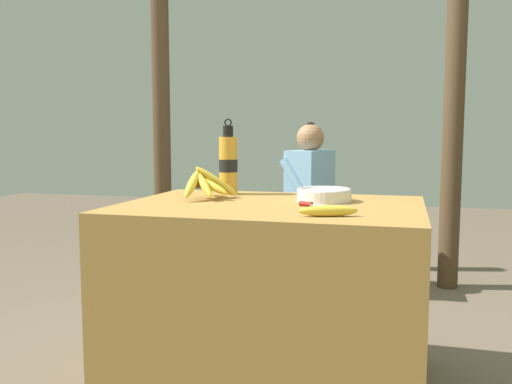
{
  "coord_description": "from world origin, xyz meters",
  "views": [
    {
      "loc": [
        0.51,
        -2.09,
        1.03
      ],
      "look_at": [
        -0.08,
        0.05,
        0.79
      ],
      "focal_mm": 38.0,
      "sensor_mm": 36.0,
      "label": 1
    }
  ],
  "objects_px": {
    "knife": "(316,205)",
    "support_post_far": "(454,97)",
    "banana_bunch_ripe": "(206,183)",
    "banana_bunch_green": "(237,211)",
    "serving_bowl": "(324,194)",
    "water_bottle": "(228,164)",
    "wooden_bench": "(289,235)",
    "support_post_near": "(161,102)",
    "seated_vendor": "(304,194)",
    "loose_banana_front": "(328,211)"
  },
  "relations": [
    {
      "from": "seated_vendor",
      "to": "support_post_far",
      "type": "distance_m",
      "value": 1.17
    },
    {
      "from": "support_post_near",
      "to": "banana_bunch_green",
      "type": "bearing_deg",
      "value": -20.96
    },
    {
      "from": "loose_banana_front",
      "to": "banana_bunch_green",
      "type": "distance_m",
      "value": 1.95
    },
    {
      "from": "banana_bunch_ripe",
      "to": "banana_bunch_green",
      "type": "distance_m",
      "value": 1.43
    },
    {
      "from": "loose_banana_front",
      "to": "seated_vendor",
      "type": "relative_size",
      "value": 0.18
    },
    {
      "from": "serving_bowl",
      "to": "support_post_near",
      "type": "height_order",
      "value": "support_post_near"
    },
    {
      "from": "banana_bunch_green",
      "to": "support_post_far",
      "type": "xyz_separation_m",
      "value": [
        1.41,
        0.26,
        0.77
      ]
    },
    {
      "from": "loose_banana_front",
      "to": "support_post_near",
      "type": "relative_size",
      "value": 0.08
    },
    {
      "from": "banana_bunch_ripe",
      "to": "water_bottle",
      "type": "bearing_deg",
      "value": 80.47
    },
    {
      "from": "banana_bunch_ripe",
      "to": "loose_banana_front",
      "type": "bearing_deg",
      "value": -32.77
    },
    {
      "from": "support_post_near",
      "to": "wooden_bench",
      "type": "bearing_deg",
      "value": -14.08
    },
    {
      "from": "banana_bunch_ripe",
      "to": "support_post_far",
      "type": "distance_m",
      "value": 2.02
    },
    {
      "from": "knife",
      "to": "seated_vendor",
      "type": "height_order",
      "value": "seated_vendor"
    },
    {
      "from": "seated_vendor",
      "to": "banana_bunch_green",
      "type": "distance_m",
      "value": 0.49
    },
    {
      "from": "loose_banana_front",
      "to": "support_post_near",
      "type": "distance_m",
      "value": 2.57
    },
    {
      "from": "serving_bowl",
      "to": "support_post_far",
      "type": "distance_m",
      "value": 1.76
    },
    {
      "from": "water_bottle",
      "to": "seated_vendor",
      "type": "relative_size",
      "value": 0.31
    },
    {
      "from": "banana_bunch_green",
      "to": "support_post_far",
      "type": "relative_size",
      "value": 0.13
    },
    {
      "from": "banana_bunch_green",
      "to": "loose_banana_front",
      "type": "bearing_deg",
      "value": -63.47
    },
    {
      "from": "water_bottle",
      "to": "support_post_far",
      "type": "distance_m",
      "value": 1.83
    },
    {
      "from": "loose_banana_front",
      "to": "seated_vendor",
      "type": "xyz_separation_m",
      "value": [
        -0.4,
        1.71,
        -0.13
      ]
    },
    {
      "from": "banana_bunch_ripe",
      "to": "wooden_bench",
      "type": "height_order",
      "value": "banana_bunch_ripe"
    },
    {
      "from": "banana_bunch_ripe",
      "to": "wooden_bench",
      "type": "bearing_deg",
      "value": 86.72
    },
    {
      "from": "knife",
      "to": "support_post_near",
      "type": "xyz_separation_m",
      "value": [
        -1.47,
        1.78,
        0.51
      ]
    },
    {
      "from": "support_post_far",
      "to": "banana_bunch_ripe",
      "type": "bearing_deg",
      "value": -124.74
    },
    {
      "from": "banana_bunch_green",
      "to": "knife",
      "type": "bearing_deg",
      "value": -62.52
    },
    {
      "from": "banana_bunch_ripe",
      "to": "support_post_far",
      "type": "height_order",
      "value": "support_post_far"
    },
    {
      "from": "knife",
      "to": "support_post_far",
      "type": "xyz_separation_m",
      "value": [
        0.62,
        1.78,
        0.51
      ]
    },
    {
      "from": "serving_bowl",
      "to": "seated_vendor",
      "type": "relative_size",
      "value": 0.2
    },
    {
      "from": "knife",
      "to": "banana_bunch_green",
      "type": "distance_m",
      "value": 1.73
    },
    {
      "from": "banana_bunch_ripe",
      "to": "support_post_far",
      "type": "xyz_separation_m",
      "value": [
        1.12,
        1.62,
        0.45
      ]
    },
    {
      "from": "banana_bunch_ripe",
      "to": "support_post_near",
      "type": "relative_size",
      "value": 0.12
    },
    {
      "from": "water_bottle",
      "to": "banana_bunch_green",
      "type": "height_order",
      "value": "water_bottle"
    },
    {
      "from": "serving_bowl",
      "to": "water_bottle",
      "type": "distance_m",
      "value": 0.51
    },
    {
      "from": "serving_bowl",
      "to": "knife",
      "type": "height_order",
      "value": "serving_bowl"
    },
    {
      "from": "loose_banana_front",
      "to": "support_post_far",
      "type": "xyz_separation_m",
      "value": [
        0.55,
        1.99,
        0.5
      ]
    },
    {
      "from": "banana_bunch_ripe",
      "to": "support_post_near",
      "type": "xyz_separation_m",
      "value": [
        -0.97,
        1.62,
        0.45
      ]
    },
    {
      "from": "serving_bowl",
      "to": "banana_bunch_green",
      "type": "relative_size",
      "value": 0.66
    },
    {
      "from": "water_bottle",
      "to": "banana_bunch_green",
      "type": "xyz_separation_m",
      "value": [
        -0.32,
        1.16,
        -0.39
      ]
    },
    {
      "from": "wooden_bench",
      "to": "support_post_near",
      "type": "height_order",
      "value": "support_post_near"
    },
    {
      "from": "wooden_bench",
      "to": "support_post_far",
      "type": "relative_size",
      "value": 0.57
    },
    {
      "from": "serving_bowl",
      "to": "banana_bunch_green",
      "type": "height_order",
      "value": "serving_bowl"
    },
    {
      "from": "seated_vendor",
      "to": "banana_bunch_green",
      "type": "height_order",
      "value": "seated_vendor"
    },
    {
      "from": "banana_bunch_ripe",
      "to": "serving_bowl",
      "type": "distance_m",
      "value": 0.51
    },
    {
      "from": "wooden_bench",
      "to": "support_post_far",
      "type": "distance_m",
      "value": 1.41
    },
    {
      "from": "serving_bowl",
      "to": "seated_vendor",
      "type": "distance_m",
      "value": 1.34
    },
    {
      "from": "serving_bowl",
      "to": "support_post_far",
      "type": "relative_size",
      "value": 0.09
    },
    {
      "from": "serving_bowl",
      "to": "knife",
      "type": "relative_size",
      "value": 1.14
    },
    {
      "from": "water_bottle",
      "to": "knife",
      "type": "xyz_separation_m",
      "value": [
        0.47,
        -0.35,
        -0.13
      ]
    },
    {
      "from": "support_post_far",
      "to": "seated_vendor",
      "type": "bearing_deg",
      "value": -163.48
    }
  ]
}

